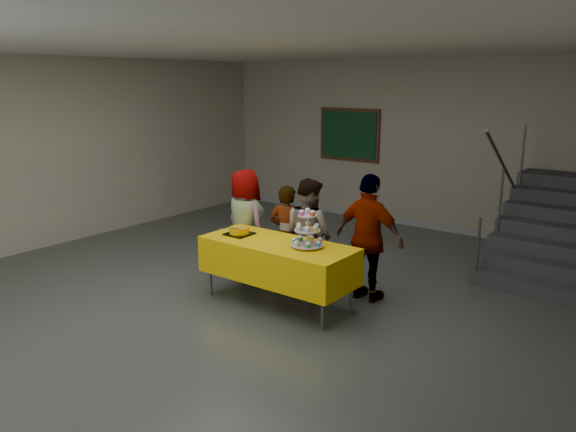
# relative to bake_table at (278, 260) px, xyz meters

# --- Properties ---
(room_shell) EXTENTS (10.00, 10.04, 3.02)m
(room_shell) POSITION_rel_bake_table_xyz_m (-0.45, -0.55, 1.57)
(room_shell) COLOR #4C514C
(room_shell) RESTS_ON ground
(bake_table) EXTENTS (1.88, 0.78, 0.77)m
(bake_table) POSITION_rel_bake_table_xyz_m (0.00, 0.00, 0.00)
(bake_table) COLOR #595960
(bake_table) RESTS_ON ground
(cupcake_stand) EXTENTS (0.38, 0.38, 0.44)m
(cupcake_stand) POSITION_rel_bake_table_xyz_m (0.39, 0.05, 0.38)
(cupcake_stand) COLOR silver
(cupcake_stand) RESTS_ON bake_table
(bear_cake) EXTENTS (0.32, 0.36, 0.12)m
(bear_cake) POSITION_rel_bake_table_xyz_m (-0.59, -0.02, 0.27)
(bear_cake) COLOR black
(bear_cake) RESTS_ON bake_table
(schoolchild_a) EXTENTS (0.80, 0.61, 1.47)m
(schoolchild_a) POSITION_rel_bake_table_xyz_m (-0.98, 0.54, 0.18)
(schoolchild_a) COLOR slate
(schoolchild_a) RESTS_ON ground
(schoolchild_b) EXTENTS (0.56, 0.45, 1.32)m
(schoolchild_b) POSITION_rel_bake_table_xyz_m (-0.35, 0.64, 0.11)
(schoolchild_b) COLOR slate
(schoolchild_b) RESTS_ON ground
(schoolchild_c) EXTENTS (0.81, 0.70, 1.44)m
(schoolchild_c) POSITION_rel_bake_table_xyz_m (-0.03, 0.67, 0.16)
(schoolchild_c) COLOR slate
(schoolchild_c) RESTS_ON ground
(schoolchild_d) EXTENTS (0.93, 0.42, 1.56)m
(schoolchild_d) POSITION_rel_bake_table_xyz_m (0.78, 0.78, 0.22)
(schoolchild_d) COLOR slate
(schoolchild_d) RESTS_ON ground
(staircase) EXTENTS (1.30, 2.40, 2.04)m
(staircase) POSITION_rel_bake_table_xyz_m (2.25, 3.56, -0.07)
(staircase) COLOR #424447
(staircase) RESTS_ON ground
(noticeboard) EXTENTS (1.30, 0.05, 1.00)m
(noticeboard) POSITION_rel_bake_table_xyz_m (-1.71, 4.40, 1.04)
(noticeboard) COLOR #472B16
(noticeboard) RESTS_ON ground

